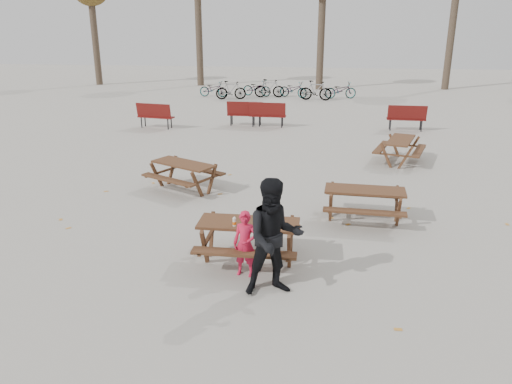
# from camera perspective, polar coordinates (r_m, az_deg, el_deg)

# --- Properties ---
(ground) EXTENTS (80.00, 80.00, 0.00)m
(ground) POSITION_cam_1_polar(r_m,az_deg,el_deg) (9.24, -0.81, -7.89)
(ground) COLOR gray
(ground) RESTS_ON ground
(main_picnic_table) EXTENTS (1.80, 1.45, 0.78)m
(main_picnic_table) POSITION_cam_1_polar(r_m,az_deg,el_deg) (8.99, -0.83, -4.56)
(main_picnic_table) COLOR #3C2516
(main_picnic_table) RESTS_ON ground
(food_tray) EXTENTS (0.18, 0.11, 0.03)m
(food_tray) POSITION_cam_1_polar(r_m,az_deg,el_deg) (8.72, 0.54, -3.86)
(food_tray) COLOR white
(food_tray) RESTS_ON main_picnic_table
(bread_roll) EXTENTS (0.14, 0.06, 0.05)m
(bread_roll) POSITION_cam_1_polar(r_m,az_deg,el_deg) (8.70, 0.54, -3.61)
(bread_roll) COLOR tan
(bread_roll) RESTS_ON food_tray
(soda_bottle) EXTENTS (0.07, 0.07, 0.17)m
(soda_bottle) POSITION_cam_1_polar(r_m,az_deg,el_deg) (8.72, -2.49, -3.47)
(soda_bottle) COLOR silver
(soda_bottle) RESTS_ON main_picnic_table
(child) EXTENTS (0.46, 0.34, 1.17)m
(child) POSITION_cam_1_polar(r_m,az_deg,el_deg) (8.53, -1.23, -5.95)
(child) COLOR red
(child) RESTS_ON ground
(adult) EXTENTS (1.11, 0.98, 1.93)m
(adult) POSITION_cam_1_polar(r_m,az_deg,el_deg) (7.84, 2.11, -5.23)
(adult) COLOR black
(adult) RESTS_ON ground
(picnic_table_east) EXTENTS (1.79, 1.48, 0.74)m
(picnic_table_east) POSITION_cam_1_polar(r_m,az_deg,el_deg) (11.12, 12.23, -1.48)
(picnic_table_east) COLOR #3C2516
(picnic_table_east) RESTS_ON ground
(picnic_table_north) EXTENTS (2.14, 2.00, 0.73)m
(picnic_table_north) POSITION_cam_1_polar(r_m,az_deg,el_deg) (13.02, -8.23, 1.77)
(picnic_table_north) COLOR #3C2516
(picnic_table_north) RESTS_ON ground
(picnic_table_far) EXTENTS (1.80, 2.02, 0.73)m
(picnic_table_far) POSITION_cam_1_polar(r_m,az_deg,el_deg) (16.08, 16.09, 4.55)
(picnic_table_far) COLOR #3C2516
(picnic_table_far) RESTS_ON ground
(park_bench_row) EXTENTS (11.65, 1.58, 1.03)m
(park_bench_row) POSITION_cam_1_polar(r_m,az_deg,el_deg) (20.63, 1.38, 8.78)
(park_bench_row) COLOR maroon
(park_bench_row) RESTS_ON ground
(bicycle_row) EXTENTS (9.03, 2.45, 1.06)m
(bicycle_row) POSITION_cam_1_polar(r_m,az_deg,el_deg) (28.84, 2.36, 11.64)
(bicycle_row) COLOR black
(bicycle_row) RESTS_ON ground
(fallen_leaves) EXTENTS (11.00, 11.00, 0.01)m
(fallen_leaves) POSITION_cam_1_polar(r_m,az_deg,el_deg) (11.46, 3.46, -2.39)
(fallen_leaves) COLOR #C6822F
(fallen_leaves) RESTS_ON ground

